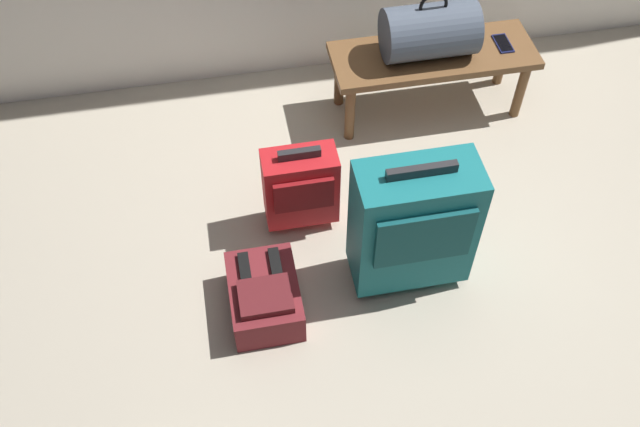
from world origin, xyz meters
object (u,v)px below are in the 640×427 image
at_px(bench, 433,61).
at_px(suitcase_small_red, 301,187).
at_px(duffel_bag_slate, 430,31).
at_px(cell_phone, 503,43).
at_px(suitcase_upright_teal, 413,224).
at_px(backpack_maroon, 265,296).

height_order(bench, suitcase_small_red, suitcase_small_red).
distance_m(duffel_bag_slate, cell_phone, 0.41).
distance_m(duffel_bag_slate, suitcase_small_red, 0.99).
distance_m(suitcase_upright_teal, backpack_maroon, 0.67).
height_order(duffel_bag_slate, suitcase_small_red, duffel_bag_slate).
height_order(cell_phone, backpack_maroon, cell_phone).
bearing_deg(backpack_maroon, suitcase_upright_teal, 5.54).
height_order(duffel_bag_slate, cell_phone, duffel_bag_slate).
relative_size(duffel_bag_slate, cell_phone, 3.06).
relative_size(cell_phone, suitcase_upright_teal, 0.21).
xyz_separation_m(bench, suitcase_upright_teal, (-0.38, -0.99, 0.04)).
xyz_separation_m(cell_phone, suitcase_upright_teal, (-0.73, -0.99, -0.02)).
bearing_deg(backpack_maroon, cell_phone, 37.92).
bearing_deg(duffel_bag_slate, bench, 0.00).
bearing_deg(bench, duffel_bag_slate, 180.00).
relative_size(bench, duffel_bag_slate, 2.27).
xyz_separation_m(duffel_bag_slate, suitcase_small_red, (-0.73, -0.62, -0.26)).
bearing_deg(bench, backpack_maroon, -133.47).
relative_size(bench, cell_phone, 6.94).
relative_size(bench, backpack_maroon, 2.63).
bearing_deg(duffel_bag_slate, backpack_maroon, -132.33).
bearing_deg(suitcase_upright_teal, backpack_maroon, -174.46).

